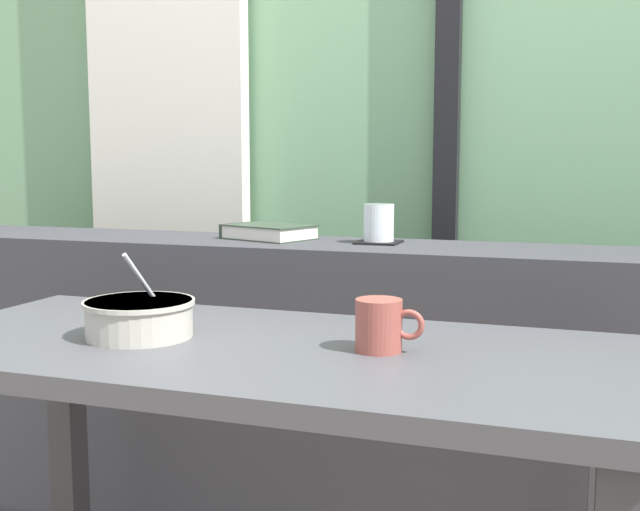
# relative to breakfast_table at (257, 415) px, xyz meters

# --- Properties ---
(outdoor_backdrop) EXTENTS (4.80, 0.08, 2.80)m
(outdoor_backdrop) POSITION_rel_breakfast_table_xyz_m (0.01, 1.19, 0.79)
(outdoor_backdrop) COLOR #7AAD7F
(outdoor_backdrop) RESTS_ON ground
(curtain_left_panel) EXTENTS (0.56, 0.06, 2.50)m
(curtain_left_panel) POSITION_rel_breakfast_table_xyz_m (-0.79, 1.09, 0.64)
(curtain_left_panel) COLOR silver
(curtain_left_panel) RESTS_ON ground
(window_divider_post) EXTENTS (0.07, 0.05, 2.60)m
(window_divider_post) POSITION_rel_breakfast_table_xyz_m (0.12, 1.12, 0.69)
(window_divider_post) COLOR black
(window_divider_post) RESTS_ON ground
(dark_console_ledge) EXTENTS (2.80, 0.32, 0.85)m
(dark_console_ledge) POSITION_rel_breakfast_table_xyz_m (0.01, 0.57, -0.19)
(dark_console_ledge) COLOR #38383D
(dark_console_ledge) RESTS_ON ground
(breakfast_table) EXTENTS (1.24, 0.56, 0.74)m
(breakfast_table) POSITION_rel_breakfast_table_xyz_m (0.00, 0.00, 0.00)
(breakfast_table) COLOR #414145
(breakfast_table) RESTS_ON ground
(coaster_square) EXTENTS (0.10, 0.10, 0.00)m
(coaster_square) POSITION_rel_breakfast_table_xyz_m (0.05, 0.60, 0.24)
(coaster_square) COLOR black
(coaster_square) RESTS_ON dark_console_ledge
(juice_glass) EXTENTS (0.07, 0.07, 0.09)m
(juice_glass) POSITION_rel_breakfast_table_xyz_m (0.05, 0.60, 0.28)
(juice_glass) COLOR white
(juice_glass) RESTS_ON coaster_square
(closed_book) EXTENTS (0.24, 0.21, 0.04)m
(closed_book) POSITION_rel_breakfast_table_xyz_m (-0.23, 0.60, 0.25)
(closed_book) COLOR #334233
(closed_book) RESTS_ON dark_console_ledge
(soup_bowl) EXTENTS (0.19, 0.19, 0.15)m
(soup_bowl) POSITION_rel_breakfast_table_xyz_m (-0.21, -0.02, 0.16)
(soup_bowl) COLOR #BCB7A8
(soup_bowl) RESTS_ON breakfast_table
(ceramic_mug) EXTENTS (0.11, 0.08, 0.08)m
(ceramic_mug) POSITION_rel_breakfast_table_xyz_m (0.21, 0.02, 0.17)
(ceramic_mug) COLOR #9E4C42
(ceramic_mug) RESTS_ON breakfast_table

